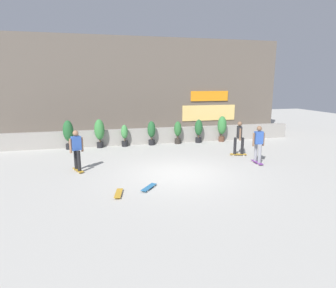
% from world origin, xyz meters
% --- Properties ---
extents(ground_plane, '(48.00, 48.00, 0.00)m').
position_xyz_m(ground_plane, '(0.00, 0.00, 0.00)').
color(ground_plane, '#B2AFA8').
extents(planter_wall, '(18.00, 0.40, 0.90)m').
position_xyz_m(planter_wall, '(0.00, 6.00, 0.45)').
color(planter_wall, gray).
rests_on(planter_wall, ground).
extents(building_backdrop, '(20.00, 2.08, 6.50)m').
position_xyz_m(building_backdrop, '(0.01, 10.00, 3.25)').
color(building_backdrop, '#60564C').
rests_on(building_backdrop, ground).
extents(potted_plant_0, '(0.55, 0.55, 1.57)m').
position_xyz_m(potted_plant_0, '(-4.53, 5.55, 0.92)').
color(potted_plant_0, black).
rests_on(potted_plant_0, ground).
extents(potted_plant_1, '(0.55, 0.55, 1.58)m').
position_xyz_m(potted_plant_1, '(-2.90, 5.55, 0.93)').
color(potted_plant_1, black).
rests_on(potted_plant_1, ground).
extents(potted_plant_2, '(0.38, 0.38, 1.23)m').
position_xyz_m(potted_plant_2, '(-1.54, 5.55, 0.66)').
color(potted_plant_2, black).
rests_on(potted_plant_2, ground).
extents(potted_plant_3, '(0.46, 0.46, 1.39)m').
position_xyz_m(potted_plant_3, '(0.01, 5.55, 0.79)').
color(potted_plant_3, black).
rests_on(potted_plant_3, ground).
extents(potted_plant_4, '(0.43, 0.43, 1.33)m').
position_xyz_m(potted_plant_4, '(1.58, 5.55, 0.74)').
color(potted_plant_4, '#2D2823').
rests_on(potted_plant_4, ground).
extents(potted_plant_5, '(0.46, 0.46, 1.40)m').
position_xyz_m(potted_plant_5, '(2.87, 5.55, 0.80)').
color(potted_plant_5, black).
rests_on(potted_plant_5, ground).
extents(potted_plant_6, '(0.54, 0.54, 1.55)m').
position_xyz_m(potted_plant_6, '(4.37, 5.55, 0.91)').
color(potted_plant_6, brown).
rests_on(potted_plant_6, ground).
extents(skater_far_right, '(0.52, 0.81, 1.70)m').
position_xyz_m(skater_far_right, '(-3.83, 1.26, 0.94)').
color(skater_far_right, '#BF8C26').
rests_on(skater_far_right, ground).
extents(skater_by_wall_left, '(0.56, 0.81, 1.70)m').
position_xyz_m(skater_by_wall_left, '(3.88, 0.59, 0.94)').
color(skater_by_wall_left, '#72338C').
rests_on(skater_by_wall_left, ground).
extents(skater_far_left, '(0.82, 0.54, 1.70)m').
position_xyz_m(skater_far_left, '(3.75, 2.13, 0.94)').
color(skater_far_left, '#BF8C26').
rests_on(skater_far_left, ground).
extents(skateboard_near_camera, '(0.65, 0.75, 0.08)m').
position_xyz_m(skateboard_near_camera, '(-1.37, -1.36, 0.06)').
color(skateboard_near_camera, '#266699').
rests_on(skateboard_near_camera, ground).
extents(skateboard_aside, '(0.35, 0.82, 0.08)m').
position_xyz_m(skateboard_aside, '(-2.41, -1.66, 0.06)').
color(skateboard_aside, '#BF8C26').
rests_on(skateboard_aside, ground).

